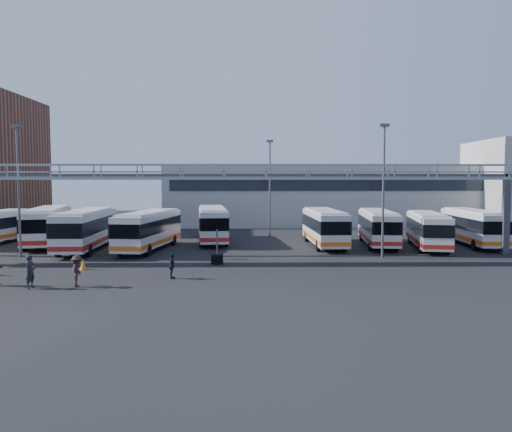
{
  "coord_description": "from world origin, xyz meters",
  "views": [
    {
      "loc": [
        1.74,
        -30.75,
        5.89
      ],
      "look_at": [
        2.3,
        6.0,
        3.32
      ],
      "focal_mm": 35.0,
      "sensor_mm": 36.0,
      "label": 1
    }
  ],
  "objects_px": {
    "light_pole_left": "(18,183)",
    "bus_3": "(149,229)",
    "bus_7": "(378,226)",
    "cone_right": "(83,264)",
    "bus_1": "(48,224)",
    "bus_8": "(428,229)",
    "pedestrian_a": "(30,272)",
    "bus_2": "(86,228)",
    "light_pole_back": "(270,183)",
    "light_pole_mid": "(383,183)",
    "pedestrian_d": "(172,266)",
    "bus_9": "(473,226)",
    "bus_4": "(212,223)",
    "bus_6": "(324,226)",
    "pedestrian_c": "(77,271)",
    "tire_stack": "(217,258)"
  },
  "relations": [
    {
      "from": "light_pole_back",
      "to": "pedestrian_d",
      "type": "xyz_separation_m",
      "value": [
        -6.9,
        -22.86,
        -4.95
      ]
    },
    {
      "from": "light_pole_left",
      "to": "bus_3",
      "type": "xyz_separation_m",
      "value": [
        9.22,
        3.78,
        -3.89
      ]
    },
    {
      "from": "bus_7",
      "to": "pedestrian_c",
      "type": "bearing_deg",
      "value": -134.12
    },
    {
      "from": "bus_4",
      "to": "bus_6",
      "type": "bearing_deg",
      "value": -22.75
    },
    {
      "from": "light_pole_back",
      "to": "bus_4",
      "type": "height_order",
      "value": "light_pole_back"
    },
    {
      "from": "bus_2",
      "to": "pedestrian_d",
      "type": "height_order",
      "value": "bus_2"
    },
    {
      "from": "light_pole_mid",
      "to": "bus_7",
      "type": "relative_size",
      "value": 0.95
    },
    {
      "from": "light_pole_mid",
      "to": "bus_6",
      "type": "distance_m",
      "value": 8.88
    },
    {
      "from": "light_pole_back",
      "to": "bus_7",
      "type": "distance_m",
      "value": 12.81
    },
    {
      "from": "light_pole_left",
      "to": "bus_2",
      "type": "relative_size",
      "value": 0.89
    },
    {
      "from": "bus_2",
      "to": "bus_9",
      "type": "xyz_separation_m",
      "value": [
        34.4,
        2.75,
        -0.1
      ]
    },
    {
      "from": "tire_stack",
      "to": "cone_right",
      "type": "bearing_deg",
      "value": -165.89
    },
    {
      "from": "bus_2",
      "to": "bus_3",
      "type": "height_order",
      "value": "bus_2"
    },
    {
      "from": "light_pole_mid",
      "to": "cone_right",
      "type": "relative_size",
      "value": 13.97
    },
    {
      "from": "bus_1",
      "to": "bus_4",
      "type": "height_order",
      "value": "bus_1"
    },
    {
      "from": "bus_6",
      "to": "pedestrian_a",
      "type": "xyz_separation_m",
      "value": [
        -18.85,
        -17.74,
        -0.89
      ]
    },
    {
      "from": "bus_8",
      "to": "pedestrian_d",
      "type": "bearing_deg",
      "value": -136.33
    },
    {
      "from": "pedestrian_a",
      "to": "bus_2",
      "type": "bearing_deg",
      "value": 19.69
    },
    {
      "from": "pedestrian_d",
      "to": "bus_2",
      "type": "bearing_deg",
      "value": 33.17
    },
    {
      "from": "light_pole_left",
      "to": "light_pole_back",
      "type": "distance_m",
      "value": 24.41
    },
    {
      "from": "pedestrian_d",
      "to": "cone_right",
      "type": "relative_size",
      "value": 2.12
    },
    {
      "from": "bus_1",
      "to": "bus_2",
      "type": "relative_size",
      "value": 1.02
    },
    {
      "from": "bus_3",
      "to": "bus_7",
      "type": "relative_size",
      "value": 1.03
    },
    {
      "from": "bus_2",
      "to": "bus_6",
      "type": "relative_size",
      "value": 1.05
    },
    {
      "from": "bus_4",
      "to": "bus_7",
      "type": "relative_size",
      "value": 1.05
    },
    {
      "from": "bus_6",
      "to": "tire_stack",
      "type": "relative_size",
      "value": 4.44
    },
    {
      "from": "bus_4",
      "to": "pedestrian_c",
      "type": "bearing_deg",
      "value": -112.4
    },
    {
      "from": "light_pole_back",
      "to": "bus_4",
      "type": "relative_size",
      "value": 0.9
    },
    {
      "from": "bus_7",
      "to": "bus_9",
      "type": "height_order",
      "value": "bus_9"
    },
    {
      "from": "light_pole_mid",
      "to": "bus_1",
      "type": "xyz_separation_m",
      "value": [
        -28.76,
        8.21,
        -3.81
      ]
    },
    {
      "from": "bus_7",
      "to": "cone_right",
      "type": "bearing_deg",
      "value": -145.51
    },
    {
      "from": "bus_4",
      "to": "cone_right",
      "type": "xyz_separation_m",
      "value": [
        -7.52,
        -15.07,
        -1.51
      ]
    },
    {
      "from": "bus_7",
      "to": "bus_9",
      "type": "bearing_deg",
      "value": 6.02
    },
    {
      "from": "light_pole_left",
      "to": "bus_7",
      "type": "distance_m",
      "value": 30.54
    },
    {
      "from": "pedestrian_a",
      "to": "bus_6",
      "type": "bearing_deg",
      "value": -33.99
    },
    {
      "from": "light_pole_left",
      "to": "cone_right",
      "type": "xyz_separation_m",
      "value": [
        6.72,
        -5.71,
        -5.36
      ]
    },
    {
      "from": "bus_6",
      "to": "pedestrian_d",
      "type": "distance_m",
      "value": 19.01
    },
    {
      "from": "tire_stack",
      "to": "light_pole_left",
      "type": "bearing_deg",
      "value": 167.27
    },
    {
      "from": "bus_1",
      "to": "bus_8",
      "type": "height_order",
      "value": "bus_1"
    },
    {
      "from": "bus_9",
      "to": "cone_right",
      "type": "distance_m",
      "value": 33.87
    },
    {
      "from": "light_pole_left",
      "to": "pedestrian_d",
      "type": "xyz_separation_m",
      "value": [
        13.1,
        -8.86,
        -4.95
      ]
    },
    {
      "from": "pedestrian_c",
      "to": "pedestrian_a",
      "type": "bearing_deg",
      "value": 91.18
    },
    {
      "from": "bus_8",
      "to": "pedestrian_c",
      "type": "height_order",
      "value": "bus_8"
    },
    {
      "from": "bus_2",
      "to": "bus_4",
      "type": "height_order",
      "value": "bus_2"
    },
    {
      "from": "bus_3",
      "to": "bus_7",
      "type": "xyz_separation_m",
      "value": [
        20.36,
        2.7,
        -0.06
      ]
    },
    {
      "from": "bus_2",
      "to": "pedestrian_d",
      "type": "relative_size",
      "value": 7.39
    },
    {
      "from": "bus_3",
      "to": "cone_right",
      "type": "relative_size",
      "value": 15.29
    },
    {
      "from": "bus_3",
      "to": "pedestrian_c",
      "type": "height_order",
      "value": "bus_3"
    },
    {
      "from": "light_pole_left",
      "to": "bus_8",
      "type": "bearing_deg",
      "value": 7.53
    },
    {
      "from": "bus_9",
      "to": "pedestrian_d",
      "type": "distance_m",
      "value": 29.5
    }
  ]
}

